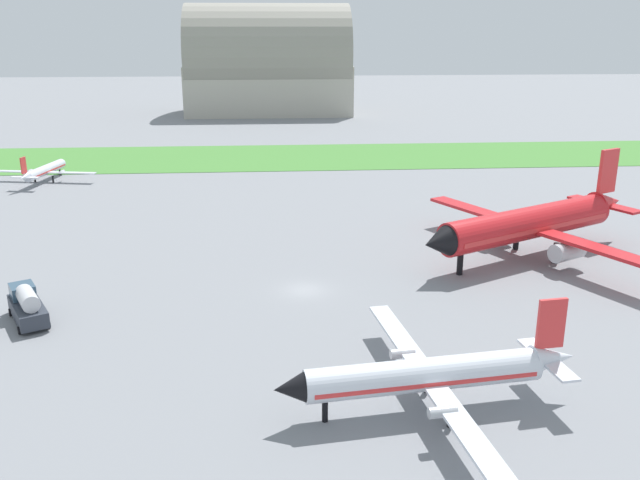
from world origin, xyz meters
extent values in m
plane|color=gray|center=(0.00, 0.00, 0.00)|extent=(600.00, 600.00, 0.00)
cube|color=#478438|center=(0.00, 71.84, 0.04)|extent=(360.00, 28.00, 0.08)
cylinder|color=silver|center=(-41.46, 52.69, 1.95)|extent=(3.72, 11.83, 1.63)
cone|color=black|center=(-40.28, 59.10, 1.95)|extent=(1.86, 1.89, 1.60)
cone|color=silver|center=(-42.69, 45.97, 2.16)|extent=(1.85, 2.51, 1.47)
cube|color=red|center=(-41.46, 52.69, 1.83)|extent=(3.64, 11.19, 0.23)
cube|color=silver|center=(-45.92, 53.18, 1.67)|extent=(9.01, 2.74, 0.16)
cube|color=silver|center=(-37.11, 51.56, 1.67)|extent=(9.01, 2.74, 0.16)
cylinder|color=#B7BABF|center=(-44.25, 53.34, 1.67)|extent=(0.75, 1.38, 0.52)
cylinder|color=#B7BABF|center=(-38.61, 52.30, 1.67)|extent=(0.75, 1.38, 0.52)
cube|color=red|center=(-42.63, 46.29, 4.07)|extent=(0.46, 1.48, 2.61)
cube|color=silver|center=(-43.75, 46.49, 2.12)|extent=(2.42, 1.37, 0.13)
cube|color=silver|center=(-41.51, 46.08, 2.12)|extent=(2.42, 1.37, 0.13)
cylinder|color=black|center=(-40.57, 57.50, 0.57)|extent=(0.29, 0.29, 1.14)
cylinder|color=black|center=(-43.19, 52.18, 0.57)|extent=(0.29, 0.29, 1.14)
cylinder|color=black|center=(-40.02, 51.60, 0.57)|extent=(0.29, 0.29, 1.14)
cylinder|color=silver|center=(6.94, -22.76, 2.75)|extent=(16.63, 4.35, 2.29)
cone|color=black|center=(-2.14, -23.91, 2.75)|extent=(2.55, 2.51, 2.24)
cone|color=silver|center=(16.48, -21.54, 3.03)|extent=(3.44, 2.45, 2.06)
cube|color=red|center=(6.94, -22.76, 2.57)|extent=(15.73, 4.28, 0.32)
cube|color=silver|center=(8.19, -28.94, 2.35)|extent=(3.18, 12.69, 0.23)
cube|color=silver|center=(6.60, -16.46, 2.35)|extent=(3.18, 12.69, 0.23)
cylinder|color=#B7BABF|center=(7.27, -26.78, 2.35)|extent=(1.91, 0.96, 0.73)
cylinder|color=#B7BABF|center=(6.25, -18.78, 2.35)|extent=(1.91, 0.96, 0.73)
cube|color=red|center=(16.02, -21.60, 5.72)|extent=(2.08, 0.53, 3.66)
cube|color=silver|center=(16.22, -23.19, 2.97)|extent=(1.77, 3.35, 0.18)
cube|color=silver|center=(15.82, -20.01, 2.97)|extent=(1.77, 3.35, 0.18)
cylinder|color=black|center=(0.13, -23.62, 0.80)|extent=(0.41, 0.41, 1.60)
cylinder|color=black|center=(8.36, -24.86, 0.80)|extent=(0.41, 0.41, 1.60)
cylinder|color=black|center=(7.79, -20.36, 0.80)|extent=(0.41, 0.41, 1.60)
cylinder|color=red|center=(25.56, 7.86, 4.17)|extent=(22.95, 14.38, 3.67)
cone|color=black|center=(13.75, 1.68, 4.17)|extent=(4.62, 4.73, 3.59)
cone|color=red|center=(37.95, 14.36, 4.62)|extent=(5.66, 5.09, 3.30)
cube|color=red|center=(25.56, 7.86, 3.89)|extent=(21.80, 13.83, 0.51)
cube|color=red|center=(29.86, 1.09, 3.52)|extent=(9.49, 15.25, 0.37)
cube|color=red|center=(22.44, 15.26, 3.52)|extent=(9.49, 15.25, 0.37)
cylinder|color=#B7BABF|center=(28.52, 3.64, 2.21)|extent=(4.48, 3.64, 2.02)
cylinder|color=#B7BABF|center=(23.77, 12.71, 2.21)|extent=(4.48, 3.64, 2.02)
cube|color=red|center=(37.36, 14.05, 8.66)|extent=(2.86, 1.78, 5.33)
cube|color=red|center=(38.45, 11.99, 4.53)|extent=(3.94, 5.06, 0.29)
cube|color=red|center=(36.28, 16.12, 4.53)|extent=(3.94, 5.06, 0.29)
cylinder|color=black|center=(16.70, 3.22, 1.17)|extent=(0.66, 0.66, 2.33)
cylinder|color=black|center=(28.37, 6.09, 1.17)|extent=(0.66, 0.66, 2.33)
cylinder|color=black|center=(25.70, 11.19, 1.17)|extent=(0.66, 0.66, 2.33)
cube|color=#2D333D|center=(-25.12, -5.74, 1.05)|extent=(5.20, 6.86, 1.40)
cylinder|color=silver|center=(-24.74, -6.43, 2.52)|extent=(3.05, 3.88, 1.54)
cube|color=#334C60|center=(-25.98, -4.14, 2.35)|extent=(2.89, 3.02, 1.20)
cylinder|color=black|center=(-27.25, -4.31, 0.35)|extent=(0.55, 0.73, 0.70)
cylinder|color=black|center=(-25.14, -3.17, 0.35)|extent=(0.55, 0.73, 0.70)
cylinder|color=black|center=(-25.09, -8.32, 0.35)|extent=(0.55, 0.73, 0.70)
cylinder|color=black|center=(-22.98, -7.17, 0.35)|extent=(0.55, 0.73, 0.70)
cube|color=#B2AD9E|center=(-3.34, 144.41, 7.10)|extent=(48.26, 26.69, 14.19)
cylinder|color=gray|center=(-3.34, 144.41, 16.86)|extent=(47.30, 29.36, 29.36)
camera|label=1|loc=(-3.08, -63.01, 25.44)|focal=37.86mm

